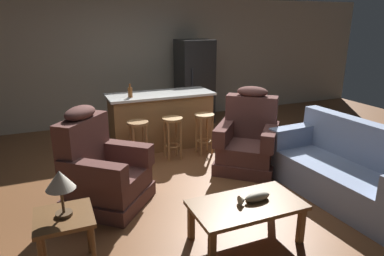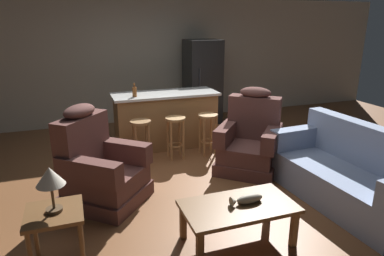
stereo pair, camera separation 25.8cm
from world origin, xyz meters
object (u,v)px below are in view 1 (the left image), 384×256
(couch, at_px, (346,171))
(end_table, at_px, (65,226))
(recliner_near_lamp, at_px, (102,171))
(table_lamp, at_px, (60,182))
(bar_stool_right, at_px, (204,126))
(kitchen_island, at_px, (161,120))
(bar_stool_left, at_px, (138,135))
(bar_stool_middle, at_px, (173,130))
(refrigerator, at_px, (194,82))
(fish_figurine, at_px, (254,198))
(recliner_near_island, at_px, (248,140))
(bottle_tall_green, at_px, (130,92))
(coffee_table, at_px, (246,208))

(couch, xyz_separation_m, end_table, (-3.30, -0.10, 0.12))
(recliner_near_lamp, height_order, table_lamp, recliner_near_lamp)
(bar_stool_right, bearing_deg, kitchen_island, 130.67)
(kitchen_island, xyz_separation_m, bar_stool_left, (-0.56, -0.63, -0.01))
(bar_stool_middle, relative_size, refrigerator, 0.39)
(bar_stool_left, bearing_deg, fish_figurine, -76.20)
(couch, bearing_deg, fish_figurine, 8.45)
(fish_figurine, xyz_separation_m, bar_stool_left, (-0.57, 2.33, 0.01))
(bar_stool_left, relative_size, bar_stool_right, 1.00)
(recliner_near_island, xyz_separation_m, bar_stool_right, (-0.37, 0.75, 0.05))
(table_lamp, bearing_deg, couch, 1.78)
(table_lamp, bearing_deg, recliner_near_lamp, 67.01)
(table_lamp, relative_size, bar_stool_middle, 0.60)
(end_table, bearing_deg, recliner_near_island, 27.20)
(kitchen_island, height_order, bar_stool_middle, kitchen_island)
(end_table, xyz_separation_m, kitchen_island, (1.74, 2.74, 0.02))
(kitchen_island, height_order, bottle_tall_green, bottle_tall_green)
(fish_figurine, xyz_separation_m, refrigerator, (1.14, 4.16, 0.42))
(bar_stool_middle, distance_m, bottle_tall_green, 0.92)
(bar_stool_middle, bearing_deg, recliner_near_island, -39.32)
(recliner_near_island, distance_m, bar_stool_middle, 1.19)
(end_table, xyz_separation_m, refrigerator, (2.89, 3.94, 0.42))
(couch, xyz_separation_m, bar_stool_right, (-1.02, 2.01, 0.13))
(recliner_near_island, distance_m, refrigerator, 2.63)
(fish_figurine, xyz_separation_m, bar_stool_middle, (-0.02, 2.33, 0.01))
(bottle_tall_green, bearing_deg, recliner_near_island, -40.86)
(coffee_table, relative_size, bar_stool_right, 1.62)
(end_table, bearing_deg, fish_figurine, -7.05)
(bar_stool_right, bearing_deg, bar_stool_left, 180.00)
(fish_figurine, relative_size, kitchen_island, 0.19)
(fish_figurine, xyz_separation_m, end_table, (-1.75, 0.22, -0.00))
(refrigerator, bearing_deg, recliner_near_island, -95.31)
(couch, distance_m, table_lamp, 3.34)
(recliner_near_lamp, distance_m, bar_stool_left, 1.24)
(fish_figurine, relative_size, refrigerator, 0.19)
(kitchen_island, bearing_deg, refrigerator, 46.26)
(recliner_near_island, xyz_separation_m, table_lamp, (-2.64, -1.36, 0.45))
(end_table, relative_size, bar_stool_left, 0.82)
(couch, xyz_separation_m, bar_stool_left, (-2.12, 2.01, 0.13))
(bar_stool_left, xyz_separation_m, bar_stool_right, (1.10, 0.00, 0.00))
(recliner_near_island, relative_size, refrigerator, 0.68)
(recliner_near_island, bearing_deg, kitchen_island, -105.65)
(recliner_near_island, bearing_deg, coffee_table, 9.08)
(recliner_near_lamp, xyz_separation_m, bar_stool_middle, (1.26, 1.02, 0.05))
(coffee_table, height_order, refrigerator, refrigerator)
(couch, bearing_deg, bar_stool_left, -46.63)
(kitchen_island, bearing_deg, bar_stool_right, -49.33)
(table_lamp, bearing_deg, fish_figurine, -7.10)
(coffee_table, height_order, end_table, end_table)
(coffee_table, height_order, bar_stool_left, bar_stool_left)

